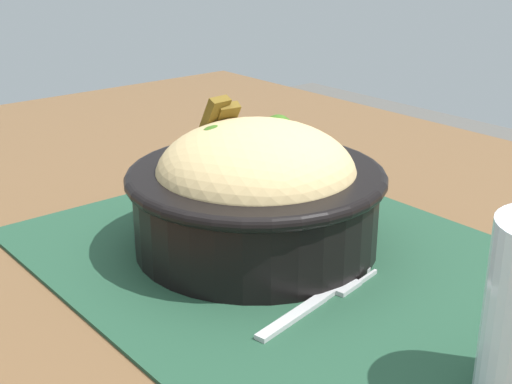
{
  "coord_description": "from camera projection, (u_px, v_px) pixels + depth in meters",
  "views": [
    {
      "loc": [
        0.41,
        -0.33,
        1.0
      ],
      "look_at": [
        -0.02,
        0.02,
        0.79
      ],
      "focal_mm": 49.14,
      "sensor_mm": 36.0,
      "label": 1
    }
  ],
  "objects": [
    {
      "name": "table",
      "position": [
        246.0,
        328.0,
        0.61
      ],
      "size": [
        1.36,
        0.98,
        0.74
      ],
      "color": "brown",
      "rests_on": "ground_plane"
    },
    {
      "name": "placemat",
      "position": [
        288.0,
        261.0,
        0.59
      ],
      "size": [
        0.44,
        0.35,
        0.0
      ],
      "primitive_type": "cube",
      "rotation": [
        0.0,
        0.0,
        0.0
      ],
      "color": "#1E422D",
      "rests_on": "table"
    },
    {
      "name": "bowl",
      "position": [
        256.0,
        191.0,
        0.59
      ],
      "size": [
        0.23,
        0.23,
        0.12
      ],
      "color": "black",
      "rests_on": "placemat"
    },
    {
      "name": "fork",
      "position": [
        323.0,
        297.0,
        0.52
      ],
      "size": [
        0.04,
        0.14,
        0.0
      ],
      "color": "#B6B6B6",
      "rests_on": "placemat"
    }
  ]
}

